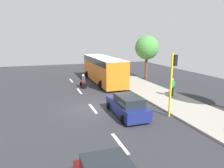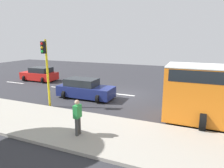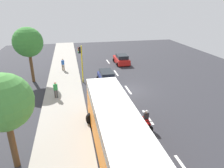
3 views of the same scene
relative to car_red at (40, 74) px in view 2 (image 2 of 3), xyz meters
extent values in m
cube|color=#2D2D33|center=(1.87, 10.28, -0.76)|extent=(40.00, 60.00, 0.10)
cube|color=#9E998E|center=(8.87, 10.28, -0.64)|extent=(4.00, 60.00, 0.15)
cube|color=white|center=(1.87, -1.72, -0.70)|extent=(0.20, 2.40, 0.01)
cube|color=white|center=(1.87, 4.28, -0.70)|extent=(0.20, 2.40, 0.01)
cube|color=white|center=(1.87, 10.28, -0.70)|extent=(0.20, 2.40, 0.01)
cube|color=white|center=(1.87, 16.28, -0.70)|extent=(0.20, 2.40, 0.01)
cube|color=red|center=(0.00, -0.07, -0.15)|extent=(1.87, 3.92, 0.80)
cube|color=#1E2328|center=(0.00, 0.24, 0.53)|extent=(1.57, 2.19, 0.56)
cylinder|color=black|center=(0.83, -1.37, -0.39)|extent=(0.64, 0.22, 0.64)
cylinder|color=black|center=(-0.83, -1.37, -0.39)|extent=(0.64, 0.22, 0.64)
cylinder|color=black|center=(0.83, 1.22, -0.39)|extent=(0.64, 0.22, 0.64)
cylinder|color=black|center=(-0.83, 1.22, -0.39)|extent=(0.64, 0.22, 0.64)
cube|color=navy|center=(3.85, 8.10, -0.15)|extent=(1.74, 4.41, 0.80)
cube|color=#1E2328|center=(3.85, 7.74, 0.53)|extent=(1.46, 2.47, 0.56)
cylinder|color=black|center=(3.09, 9.55, -0.39)|extent=(0.64, 0.22, 0.64)
cylinder|color=black|center=(4.61, 9.55, -0.39)|extent=(0.64, 0.22, 0.64)
cylinder|color=black|center=(3.09, 6.64, -0.39)|extent=(0.64, 0.22, 0.64)
cylinder|color=black|center=(4.61, 6.64, -0.39)|extent=(0.64, 0.22, 0.64)
cylinder|color=black|center=(4.43, 16.34, -0.21)|extent=(1.00, 0.30, 1.00)
cylinder|color=black|center=(6.63, 16.34, -0.21)|extent=(1.00, 0.30, 1.00)
cylinder|color=black|center=(2.60, 17.20, -0.41)|extent=(0.60, 0.10, 0.60)
cube|color=#990C0C|center=(2.60, 17.75, -0.16)|extent=(0.28, 1.10, 0.36)
cube|color=#333338|center=(2.60, 17.65, 0.29)|extent=(0.36, 0.24, 0.60)
cylinder|color=#3F3F3F|center=(9.51, 10.99, -0.14)|extent=(0.16, 0.16, 0.85)
cylinder|color=#3F3F3F|center=(9.71, 10.99, -0.14)|extent=(0.16, 0.16, 0.85)
cube|color=#268C3F|center=(9.61, 10.99, 0.59)|extent=(0.40, 0.24, 0.60)
sphere|color=tan|center=(9.61, 10.99, 1.02)|extent=(0.22, 0.22, 0.22)
cylinder|color=yellow|center=(6.62, 6.86, 1.54)|extent=(0.14, 0.14, 4.50)
cube|color=black|center=(6.84, 6.86, 3.29)|extent=(0.24, 0.24, 0.76)
sphere|color=red|center=(6.96, 6.86, 3.53)|extent=(0.16, 0.16, 0.16)
sphere|color=#F2A50C|center=(6.96, 6.86, 3.29)|extent=(0.16, 0.16, 0.16)
sphere|color=green|center=(6.96, 6.86, 3.05)|extent=(0.16, 0.16, 0.16)
camera|label=1|loc=(-1.86, -5.42, 4.77)|focal=34.10mm
camera|label=2|loc=(16.80, 15.68, 3.77)|focal=31.54mm
camera|label=3|loc=(8.00, 30.47, 8.41)|focal=32.85mm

